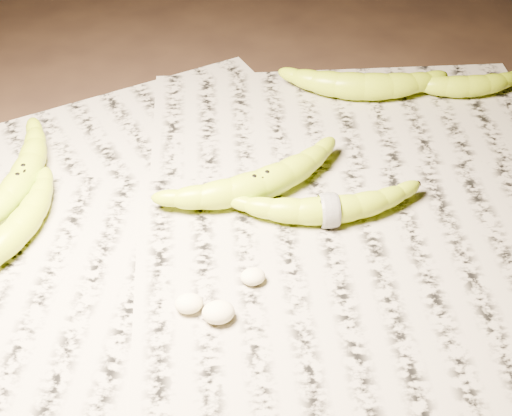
{
  "coord_description": "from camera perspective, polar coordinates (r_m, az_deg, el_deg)",
  "views": [
    {
      "loc": [
        -0.1,
        -0.59,
        0.59
      ],
      "look_at": [
        -0.02,
        0.0,
        0.05
      ],
      "focal_mm": 50.0,
      "sensor_mm": 36.0,
      "label": 1
    }
  ],
  "objects": [
    {
      "name": "banana_taped",
      "position": [
        0.85,
        5.85,
        0.01
      ],
      "size": [
        0.21,
        0.06,
        0.03
      ],
      "primitive_type": null,
      "rotation": [
        0.0,
        0.0,
        -0.02
      ],
      "color": "#BCDD1B",
      "rests_on": "newspaper_patch"
    },
    {
      "name": "banana_left_b",
      "position": [
        0.86,
        -18.7,
        -1.62
      ],
      "size": [
        0.14,
        0.19,
        0.04
      ],
      "primitive_type": null,
      "rotation": [
        0.0,
        0.0,
        1.06
      ],
      "color": "#BCDD1B",
      "rests_on": "newspaper_patch"
    },
    {
      "name": "banana_upper_b",
      "position": [
        1.11,
        16.51,
        9.48
      ],
      "size": [
        0.16,
        0.06,
        0.03
      ],
      "primitive_type": null,
      "rotation": [
        0.0,
        0.0,
        -0.06
      ],
      "color": "#BCDD1B",
      "rests_on": "newspaper_patch"
    },
    {
      "name": "flesh_chunk_b",
      "position": [
        0.76,
        -5.41,
        -7.41
      ],
      "size": [
        0.03,
        0.03,
        0.02
      ],
      "primitive_type": "ellipsoid",
      "color": "#F8EEC0",
      "rests_on": "newspaper_patch"
    },
    {
      "name": "banana_upper_a",
      "position": [
        1.07,
        8.61,
        9.76
      ],
      "size": [
        0.22,
        0.1,
        0.04
      ],
      "primitive_type": null,
      "rotation": [
        0.0,
        0.0,
        -0.18
      ],
      "color": "#BCDD1B",
      "rests_on": "newspaper_patch"
    },
    {
      "name": "newspaper_patch",
      "position": [
        0.86,
        -0.79,
        -1.24
      ],
      "size": [
        0.9,
        0.7,
        0.01
      ],
      "primitive_type": "cube",
      "color": "#A7A08F",
      "rests_on": "ground"
    },
    {
      "name": "banana_center",
      "position": [
        0.88,
        0.31,
        2.06
      ],
      "size": [
        0.23,
        0.13,
        0.04
      ],
      "primitive_type": null,
      "rotation": [
        0.0,
        0.0,
        0.34
      ],
      "color": "#BCDD1B",
      "rests_on": "newspaper_patch"
    },
    {
      "name": "flesh_chunk_a",
      "position": [
        0.75,
        -3.04,
        -8.13
      ],
      "size": [
        0.03,
        0.03,
        0.02
      ],
      "primitive_type": "ellipsoid",
      "color": "#F8EEC0",
      "rests_on": "newspaper_patch"
    },
    {
      "name": "ground",
      "position": [
        0.84,
        1.54,
        -2.61
      ],
      "size": [
        3.0,
        3.0,
        0.0
      ],
      "primitive_type": "plane",
      "color": "black",
      "rests_on": "ground"
    },
    {
      "name": "measuring_tape",
      "position": [
        0.85,
        5.85,
        0.01
      ],
      "size": [
        0.0,
        0.04,
        0.04
      ],
      "primitive_type": "torus",
      "rotation": [
        0.0,
        1.57,
        -0.02
      ],
      "color": "white",
      "rests_on": "newspaper_patch"
    },
    {
      "name": "flesh_chunk_c",
      "position": [
        0.78,
        -0.25,
        -5.31
      ],
      "size": [
        0.03,
        0.02,
        0.02
      ],
      "primitive_type": "ellipsoid",
      "color": "#F8EEC0",
      "rests_on": "newspaper_patch"
    },
    {
      "name": "banana_left_a",
      "position": [
        0.93,
        -18.29,
        2.28
      ],
      "size": [
        0.12,
        0.22,
        0.04
      ],
      "primitive_type": null,
      "rotation": [
        0.0,
        0.0,
        1.28
      ],
      "color": "#BCDD1B",
      "rests_on": "newspaper_patch"
    }
  ]
}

